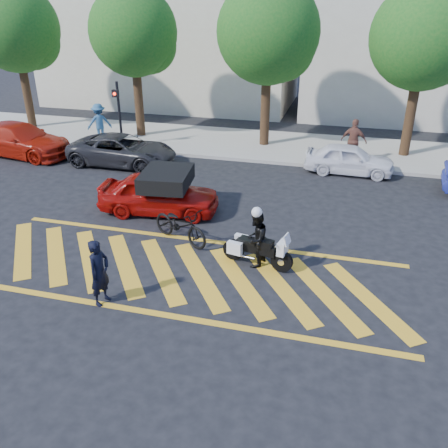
% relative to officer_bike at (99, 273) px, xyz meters
% --- Properties ---
extents(ground, '(90.00, 90.00, 0.00)m').
position_rel_officer_bike_xyz_m(ground, '(1.42, 1.80, -0.85)').
color(ground, black).
rests_on(ground, ground).
extents(sidewalk, '(60.00, 5.00, 0.15)m').
position_rel_officer_bike_xyz_m(sidewalk, '(1.42, 13.80, -0.77)').
color(sidewalk, '#9E998E').
rests_on(sidewalk, ground).
extents(crosswalk, '(12.33, 4.00, 0.01)m').
position_rel_officer_bike_xyz_m(crosswalk, '(1.38, 1.80, -0.84)').
color(crosswalk, gold).
rests_on(crosswalk, ground).
extents(building_left, '(16.00, 8.00, 10.00)m').
position_rel_officer_bike_xyz_m(building_left, '(-6.58, 22.80, 4.15)').
color(building_left, beige).
rests_on(building_left, ground).
extents(tree_far_left, '(4.40, 4.40, 7.41)m').
position_rel_officer_bike_xyz_m(tree_far_left, '(-11.45, 13.86, 4.20)').
color(tree_far_left, black).
rests_on(tree_far_left, ground).
extents(tree_left, '(4.20, 4.20, 7.26)m').
position_rel_officer_bike_xyz_m(tree_left, '(-4.95, 13.86, 4.15)').
color(tree_left, black).
rests_on(tree_left, ground).
extents(tree_center, '(4.60, 4.60, 7.56)m').
position_rel_officer_bike_xyz_m(tree_center, '(1.55, 13.86, 4.25)').
color(tree_center, black).
rests_on(tree_center, ground).
extents(tree_right, '(4.40, 4.40, 7.41)m').
position_rel_officer_bike_xyz_m(tree_right, '(8.05, 13.86, 4.20)').
color(tree_right, black).
rests_on(tree_right, ground).
extents(signal_pole, '(0.28, 0.43, 3.20)m').
position_rel_officer_bike_xyz_m(signal_pole, '(-5.08, 11.53, 1.07)').
color(signal_pole, black).
rests_on(signal_pole, ground).
extents(officer_bike, '(0.52, 0.69, 1.70)m').
position_rel_officer_bike_xyz_m(officer_bike, '(0.00, 0.00, 0.00)').
color(officer_bike, black).
rests_on(officer_bike, ground).
extents(bicycle, '(2.23, 1.60, 1.12)m').
position_rel_officer_bike_xyz_m(bicycle, '(0.79, 3.48, -0.29)').
color(bicycle, black).
rests_on(bicycle, ground).
extents(police_motorcycle, '(2.04, 0.84, 0.91)m').
position_rel_officer_bike_xyz_m(police_motorcycle, '(3.27, 2.71, -0.35)').
color(police_motorcycle, black).
rests_on(police_motorcycle, ground).
extents(officer_moto, '(0.76, 0.90, 1.62)m').
position_rel_officer_bike_xyz_m(officer_moto, '(3.26, 2.70, -0.04)').
color(officer_moto, black).
rests_on(officer_moto, ground).
extents(red_convertible, '(4.22, 2.11, 1.38)m').
position_rel_officer_bike_xyz_m(red_convertible, '(-0.63, 5.30, -0.16)').
color(red_convertible, '#990B07').
rests_on(red_convertible, ground).
extents(parked_left, '(5.25, 2.65, 1.46)m').
position_rel_officer_bike_xyz_m(parked_left, '(-9.22, 9.60, -0.12)').
color(parked_left, '#A3170A').
rests_on(parked_left, ground).
extents(parked_mid_left, '(4.70, 2.17, 1.31)m').
position_rel_officer_bike_xyz_m(parked_mid_left, '(-4.08, 9.60, -0.20)').
color(parked_mid_left, black).
rests_on(parked_mid_left, ground).
extents(parked_mid_right, '(3.67, 1.55, 1.24)m').
position_rel_officer_bike_xyz_m(parked_mid_right, '(5.53, 11.00, -0.23)').
color(parked_mid_right, white).
rests_on(parked_mid_right, ground).
extents(pedestrian_left, '(1.36, 1.25, 1.83)m').
position_rel_officer_bike_xyz_m(pedestrian_left, '(-6.56, 12.25, 0.22)').
color(pedestrian_left, '#305E85').
rests_on(pedestrian_left, sidewalk).
extents(pedestrian_right, '(1.19, 0.73, 1.89)m').
position_rel_officer_bike_xyz_m(pedestrian_right, '(5.63, 12.06, 0.25)').
color(pedestrian_right, brown).
rests_on(pedestrian_right, sidewalk).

